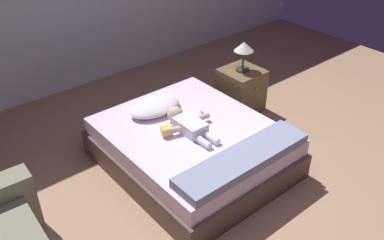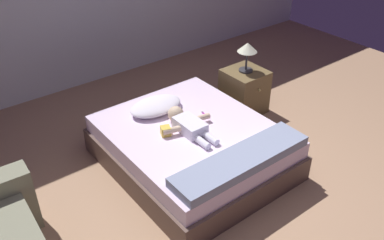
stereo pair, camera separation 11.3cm
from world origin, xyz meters
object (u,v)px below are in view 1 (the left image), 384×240
Objects in this scene: pillow at (155,107)px; nightstand at (241,90)px; bed at (192,147)px; baby at (187,124)px; toy_block at (166,131)px; toothbrush at (204,114)px; lamp at (244,49)px.

pillow is 1.06× the size of nightstand.
nightstand reaches higher than bed.
toy_block is at bearing 167.14° from baby.
toy_block is (-0.50, -0.04, 0.04)m from toothbrush.
baby reaches higher than toy_block.
toothbrush is 0.41× the size of lamp.
lamp is at bearing 14.96° from toy_block.
toy_block is at bearing -165.04° from nightstand.
toy_block is (-1.36, -0.36, 0.20)m from nightstand.
nightstand is at bearing 19.76° from baby.
baby is 1.26m from lamp.
bed is 3.30× the size of nightstand.
pillow is 1.21m from nightstand.
bed is 0.56m from pillow.
toy_block reaches higher than bed.
nightstand reaches higher than toothbrush.
pillow is at bearing 177.73° from nightstand.
lamp reaches higher than baby.
pillow is 0.46m from baby.
toy_block is at bearing -174.98° from toothbrush.
nightstand is (1.15, 0.41, -0.22)m from baby.
lamp is (1.15, 0.41, 0.30)m from baby.
pillow is 4.96× the size of toy_block.
pillow reaches higher than toothbrush.
toy_block is (-1.36, -0.36, -0.32)m from lamp.
toothbrush is at bearing 17.73° from baby.
toothbrush is 0.27× the size of nightstand.
baby is at bearing -162.27° from toothbrush.
toothbrush is (0.34, -0.37, -0.05)m from pillow.
nightstand is at bearing 21.41° from bed.
pillow is at bearing 95.86° from baby.
toy_block is at bearing 164.13° from bed.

